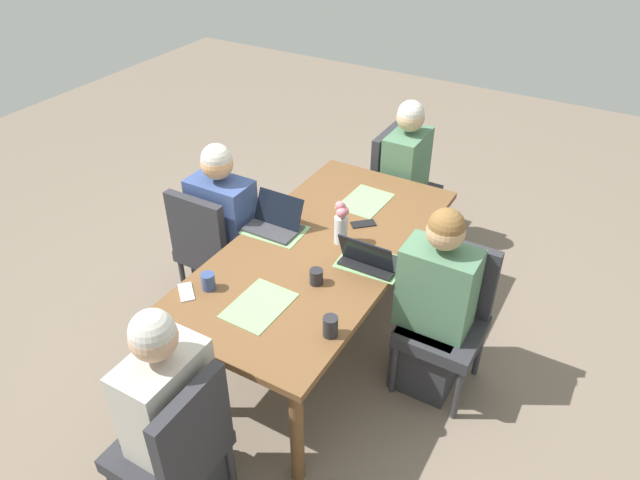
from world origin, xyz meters
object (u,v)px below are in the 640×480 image
(dining_table, at_px, (320,257))
(person_head_left_left_mid, at_px, (173,425))
(coffee_mug_near_right, at_px, (330,326))
(person_head_right_left_far, at_px, (404,185))
(coffee_mug_near_left, at_px, (208,281))
(chair_far_right_near, at_px, (211,244))
(person_near_left_near, at_px, (434,312))
(person_far_right_near, at_px, (225,237))
(laptop_near_left_near, at_px, (370,259))
(phone_black, at_px, (363,224))
(phone_silver, at_px, (186,292))
(coffee_mug_centre_left, at_px, (316,277))
(laptop_far_right_near, at_px, (275,223))
(chair_head_left_left_mid, at_px, (178,446))
(chair_head_right_left_far, at_px, (398,183))
(flower_vase, at_px, (341,221))
(chair_near_left_near, at_px, (448,312))

(dining_table, xyz_separation_m, person_head_left_left_mid, (-1.28, 0.03, -0.13))
(coffee_mug_near_right, bearing_deg, person_head_left_left_mid, 147.37)
(person_head_right_left_far, xyz_separation_m, coffee_mug_near_left, (-1.88, 0.33, 0.25))
(chair_far_right_near, bearing_deg, person_near_left_near, -87.49)
(person_head_right_left_far, bearing_deg, chair_far_right_near, 148.32)
(person_far_right_near, bearing_deg, laptop_near_left_near, -92.33)
(chair_far_right_near, height_order, phone_black, chair_far_right_near)
(dining_table, distance_m, coffee_mug_near_left, 0.71)
(dining_table, xyz_separation_m, phone_silver, (-0.71, 0.40, 0.08))
(person_head_right_left_far, bearing_deg, coffee_mug_centre_left, -174.82)
(person_far_right_near, bearing_deg, phone_silver, -155.57)
(laptop_far_right_near, relative_size, phone_silver, 2.13)
(coffee_mug_near_left, bearing_deg, person_head_right_left_far, -9.93)
(person_head_right_left_far, relative_size, coffee_mug_near_left, 12.71)
(laptop_near_left_near, height_order, phone_silver, laptop_near_left_near)
(coffee_mug_near_right, relative_size, phone_black, 0.72)
(chair_head_left_left_mid, bearing_deg, phone_silver, 35.60)
(chair_head_right_left_far, xyz_separation_m, phone_black, (-0.98, -0.18, 0.23))
(person_head_left_left_mid, height_order, coffee_mug_near_left, person_head_left_left_mid)
(chair_head_left_left_mid, distance_m, person_head_right_left_far, 2.60)
(coffee_mug_near_right, height_order, coffee_mug_centre_left, coffee_mug_near_right)
(laptop_near_left_near, bearing_deg, chair_head_left_left_mid, 168.14)
(chair_head_left_left_mid, xyz_separation_m, person_head_left_left_mid, (0.06, 0.07, 0.03))
(coffee_mug_centre_left, bearing_deg, phone_black, 3.40)
(person_head_left_left_mid, distance_m, coffee_mug_centre_left, 1.03)
(person_head_left_left_mid, bearing_deg, dining_table, -1.17)
(flower_vase, relative_size, coffee_mug_near_left, 2.97)
(laptop_near_left_near, bearing_deg, chair_far_right_near, 91.60)
(person_near_left_near, xyz_separation_m, person_head_left_left_mid, (-1.30, 0.74, 0.00))
(person_head_left_left_mid, height_order, person_head_right_left_far, same)
(dining_table, distance_m, coffee_mug_near_right, 0.74)
(phone_silver, bearing_deg, laptop_near_left_near, -94.71)
(person_head_left_left_mid, xyz_separation_m, coffee_mug_near_right, (0.67, -0.43, 0.26))
(person_near_left_near, xyz_separation_m, phone_silver, (-0.73, 1.12, 0.21))
(laptop_near_left_near, bearing_deg, person_head_left_left_mid, 164.41)
(chair_near_left_near, height_order, person_head_right_left_far, person_head_right_left_far)
(chair_head_right_left_far, bearing_deg, phone_black, -169.68)
(flower_vase, height_order, coffee_mug_centre_left, flower_vase)
(person_far_right_near, bearing_deg, person_head_right_left_far, -31.21)
(person_far_right_near, height_order, coffee_mug_centre_left, person_far_right_near)
(chair_head_left_left_mid, bearing_deg, person_near_left_near, -26.21)
(person_head_right_left_far, bearing_deg, flower_vase, -176.33)
(chair_far_right_near, xyz_separation_m, phone_black, (0.39, -0.91, 0.23))
(laptop_far_right_near, relative_size, coffee_mug_near_right, 2.95)
(phone_black, bearing_deg, person_near_left_near, 109.18)
(phone_black, bearing_deg, chair_far_right_near, -19.94)
(coffee_mug_near_right, xyz_separation_m, phone_black, (0.95, 0.29, -0.05))
(coffee_mug_near_left, relative_size, phone_silver, 0.63)
(person_head_right_left_far, xyz_separation_m, laptop_near_left_near, (-1.27, -0.32, 0.25))
(chair_near_left_near, relative_size, person_head_left_left_mid, 0.75)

